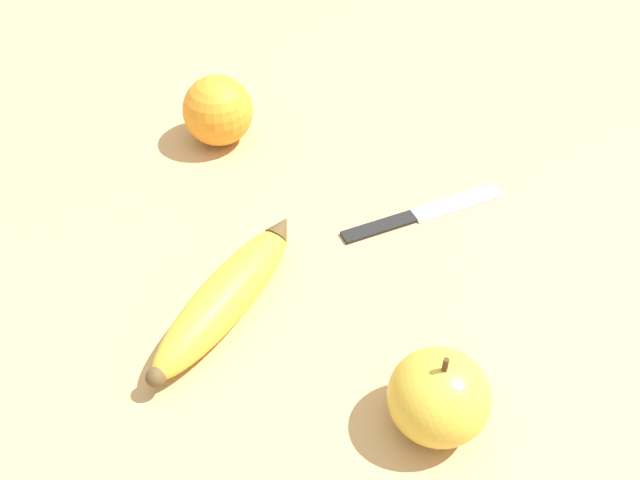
% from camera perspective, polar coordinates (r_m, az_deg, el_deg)
% --- Properties ---
extents(ground_plane, '(3.00, 3.00, 0.00)m').
position_cam_1_polar(ground_plane, '(0.73, 1.01, -1.33)').
color(ground_plane, tan).
extents(banana, '(0.21, 0.10, 0.04)m').
position_cam_1_polar(banana, '(0.68, -7.16, -4.25)').
color(banana, gold).
rests_on(banana, ground_plane).
extents(orange, '(0.08, 0.08, 0.08)m').
position_cam_1_polar(orange, '(0.85, -7.79, 9.74)').
color(orange, orange).
rests_on(orange, ground_plane).
extents(apple, '(0.08, 0.08, 0.09)m').
position_cam_1_polar(apple, '(0.60, 9.04, -11.71)').
color(apple, gold).
rests_on(apple, ground_plane).
extents(paring_knife, '(0.13, 0.16, 0.01)m').
position_cam_1_polar(paring_knife, '(0.78, 7.44, 1.97)').
color(paring_knife, silver).
rests_on(paring_knife, ground_plane).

